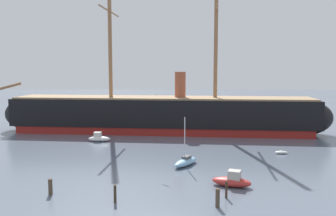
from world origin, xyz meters
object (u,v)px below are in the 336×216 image
motorboat_alongside_bow (99,138)px  motorboat_far_right (300,125)px  motorboat_foreground_right (232,181)px  dinghy_mid_right (281,152)px  sailboat_near_centre (186,161)px  mooring_piling_nearest (115,194)px  mooring_piling_left_pair (218,198)px  seagull_in_flight (154,95)px  mooring_piling_right_pair (226,190)px  mooring_piling_midwater (50,187)px  tall_ship (162,114)px

motorboat_alongside_bow → motorboat_far_right: bearing=20.4°
motorboat_foreground_right → dinghy_mid_right: motorboat_foreground_right is taller
sailboat_near_centre → motorboat_far_right: (27.19, 32.18, 0.05)m
dinghy_mid_right → motorboat_alongside_bow: bearing=162.8°
mooring_piling_nearest → mooring_piling_left_pair: (10.06, -1.12, 0.03)m
motorboat_far_right → seagull_in_flight: bearing=-135.2°
motorboat_foreground_right → motorboat_far_right: motorboat_foreground_right is taller
motorboat_foreground_right → mooring_piling_left_pair: 6.66m
motorboat_alongside_bow → mooring_piling_right_pair: size_ratio=2.34×
mooring_piling_left_pair → mooring_piling_nearest: bearing=173.6°
mooring_piling_midwater → motorboat_alongside_bow: bearing=90.9°
sailboat_near_centre → mooring_piling_midwater: size_ratio=4.00×
motorboat_foreground_right → sailboat_near_centre: 10.06m
sailboat_near_centre → tall_ship: bearing=98.5°
motorboat_foreground_right → mooring_piling_right_pair: (-1.21, -3.75, 0.24)m
motorboat_alongside_bow → mooring_piling_right_pair: bearing=-56.8°
dinghy_mid_right → mooring_piling_right_pair: bearing=-120.6°
mooring_piling_midwater → sailboat_near_centre: bearing=38.3°
sailboat_near_centre → motorboat_alongside_bow: size_ratio=1.60×
motorboat_far_right → mooring_piling_midwater: size_ratio=2.67×
motorboat_alongside_bow → mooring_piling_midwater: bearing=-89.1°
motorboat_foreground_right → mooring_piling_nearest: (-12.48, -5.08, 0.22)m
tall_ship → mooring_piling_left_pair: tall_ship is taller
tall_ship → seagull_in_flight: tall_ship is taller
sailboat_near_centre → dinghy_mid_right: 16.80m
tall_ship → mooring_piling_midwater: 39.36m
motorboat_far_right → mooring_piling_nearest: bearing=-127.0°
tall_ship → seagull_in_flight: 25.84m
dinghy_mid_right → mooring_piling_right_pair: size_ratio=1.11×
mooring_piling_nearest → mooring_piling_midwater: bearing=163.0°
motorboat_far_right → mooring_piling_nearest: (-34.75, -46.03, 0.27)m
sailboat_near_centre → seagull_in_flight: size_ratio=6.35×
mooring_piling_right_pair → mooring_piling_midwater: bearing=177.3°
mooring_piling_left_pair → mooring_piling_right_pair: (1.21, 2.46, -0.01)m
mooring_piling_left_pair → motorboat_foreground_right: bearing=68.7°
dinghy_mid_right → mooring_piling_nearest: 30.92m
motorboat_foreground_right → sailboat_near_centre: (-4.92, 8.77, -0.09)m
tall_ship → motorboat_alongside_bow: size_ratio=17.67×
sailboat_near_centre → motorboat_alongside_bow: (-15.23, 16.40, 0.04)m
motorboat_far_right → mooring_piling_left_pair: size_ratio=2.46×
sailboat_near_centre → seagull_in_flight: (-4.31, 0.88, 9.17)m
tall_ship → seagull_in_flight: size_ratio=70.13×
mooring_piling_left_pair → dinghy_mid_right: bearing=59.8°
mooring_piling_nearest → dinghy_mid_right: bearing=42.4°
seagull_in_flight → motorboat_foreground_right: bearing=-46.3°
motorboat_far_right → mooring_piling_right_pair: mooring_piling_right_pair is taller
mooring_piling_nearest → seagull_in_flight: (3.25, 14.74, 8.85)m
mooring_piling_right_pair → seagull_in_flight: size_ratio=1.70×
tall_ship → motorboat_alongside_bow: tall_ship is taller
motorboat_foreground_right → mooring_piling_right_pair: motorboat_foreground_right is taller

